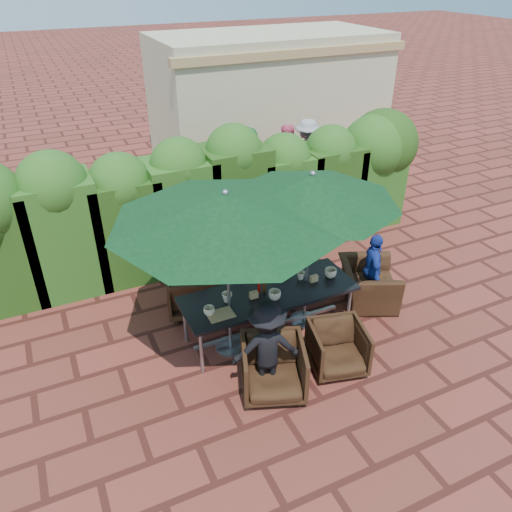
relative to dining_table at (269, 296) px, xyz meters
name	(u,v)px	position (x,y,z in m)	size (l,w,h in m)	color
ground	(265,324)	(0.05, 0.21, -0.68)	(80.00, 80.00, 0.00)	maroon
dining_table	(269,296)	(0.00, 0.00, 0.00)	(2.53, 0.90, 0.75)	black
umbrella_left	(226,208)	(-0.63, -0.05, 1.54)	(2.97, 2.97, 2.46)	gray
umbrella_right	(312,188)	(0.63, 0.03, 1.54)	(2.40, 2.40, 2.46)	gray
chair_far_left	(194,289)	(-0.80, 1.02, -0.27)	(0.78, 0.73, 0.81)	black
chair_far_mid	(239,282)	(-0.09, 0.89, -0.28)	(0.77, 0.72, 0.80)	black
chair_far_right	(284,269)	(0.78, 0.99, -0.31)	(0.70, 0.66, 0.72)	black
chair_near_left	(273,366)	(-0.45, -1.04, -0.27)	(0.79, 0.74, 0.81)	black
chair_near_right	(338,346)	(0.53, -1.03, -0.31)	(0.71, 0.67, 0.73)	black
chair_end_right	(369,278)	(1.82, 0.07, -0.24)	(0.99, 0.65, 0.87)	black
adult_far_left	(197,282)	(-0.78, 0.88, -0.07)	(0.60, 0.36, 1.22)	white
adult_far_mid	(242,273)	(-0.06, 0.85, -0.08)	(0.43, 0.35, 1.18)	#1D379E
adult_far_right	(286,254)	(0.76, 0.91, 0.01)	(0.66, 0.40, 1.37)	black
adult_near_left	(267,348)	(-0.51, -0.96, -0.01)	(0.85, 0.39, 1.33)	black
adult_end_right	(373,269)	(1.85, 0.04, -0.07)	(0.71, 0.36, 1.22)	#1D379E
child_left	(216,281)	(-0.39, 1.14, -0.31)	(0.26, 0.21, 0.73)	#E5507B
child_right	(261,268)	(0.39, 1.08, -0.26)	(0.30, 0.25, 0.84)	purple
pedestrian_a	(248,164)	(1.72, 4.55, 0.18)	(1.59, 0.57, 1.71)	#268D42
pedestrian_b	(285,160)	(2.65, 4.52, 0.14)	(0.79, 0.48, 1.64)	#E5507B
pedestrian_c	(307,154)	(3.28, 4.60, 0.16)	(1.06, 0.49, 1.66)	#919299
cup_a	(209,311)	(-0.95, -0.13, 0.13)	(0.15, 0.15, 0.12)	beige
cup_b	(227,297)	(-0.62, 0.04, 0.14)	(0.15, 0.15, 0.14)	beige
cup_c	(275,295)	(0.00, -0.19, 0.14)	(0.17, 0.17, 0.14)	beige
cup_d	(301,275)	(0.58, 0.11, 0.13)	(0.13, 0.13, 0.12)	beige
cup_e	(331,273)	(1.00, -0.04, 0.14)	(0.18, 0.18, 0.14)	beige
ketchup_bottle	(259,288)	(-0.13, 0.05, 0.16)	(0.04, 0.04, 0.17)	#B20C0A
sauce_bottle	(264,287)	(-0.06, 0.02, 0.16)	(0.04, 0.04, 0.17)	#4C230C
serving_tray	(221,315)	(-0.82, -0.21, 0.08)	(0.35, 0.25, 0.02)	#9D7A4C
number_block_left	(254,295)	(-0.25, -0.04, 0.12)	(0.12, 0.06, 0.10)	tan
number_block_right	(314,279)	(0.72, -0.04, 0.12)	(0.12, 0.06, 0.10)	tan
hedge_wall	(197,192)	(-0.16, 2.53, 0.64)	(9.10, 1.60, 2.44)	#1E3E10
building	(269,96)	(3.55, 7.21, 0.93)	(6.20, 3.08, 3.20)	#C1B88F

